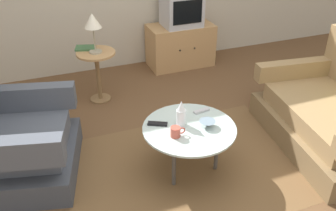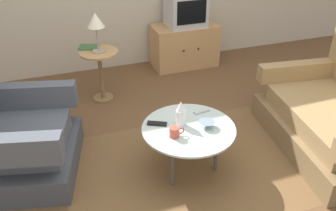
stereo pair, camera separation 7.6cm
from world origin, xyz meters
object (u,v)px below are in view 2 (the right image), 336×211
(tv_remote_silver, at_px, (202,111))
(table_lamp, at_px, (96,22))
(tv_remote_dark, at_px, (157,124))
(book, at_px, (89,47))
(side_table, at_px, (100,66))
(television, at_px, (186,10))
(vase, at_px, (181,114))
(armchair, at_px, (15,142))
(bowl, at_px, (207,124))
(mug, at_px, (175,132))
(coffee_table, at_px, (189,131))
(tv_stand, at_px, (184,45))

(tv_remote_silver, bearing_deg, table_lamp, -71.20)
(tv_remote_dark, distance_m, book, 1.59)
(side_table, relative_size, table_lamp, 1.38)
(television, bearing_deg, book, -161.89)
(table_lamp, bearing_deg, vase, -73.70)
(armchair, bearing_deg, television, 140.37)
(vase, relative_size, bowl, 1.67)
(mug, xyz_separation_m, tv_remote_dark, (-0.08, 0.22, -0.03))
(side_table, height_order, mug, side_table)
(coffee_table, height_order, tv_remote_dark, tv_remote_dark)
(vase, distance_m, tv_remote_dark, 0.23)
(side_table, xyz_separation_m, vase, (0.43, -1.48, 0.12))
(side_table, distance_m, book, 0.25)
(side_table, height_order, tv_remote_dark, side_table)
(side_table, distance_m, tv_remote_dark, 1.43)
(tv_stand, bearing_deg, television, -90.00)
(vase, distance_m, tv_remote_silver, 0.31)
(coffee_table, distance_m, mug, 0.19)
(coffee_table, bearing_deg, table_lamp, 107.41)
(vase, distance_m, bowl, 0.24)
(side_table, bearing_deg, armchair, -131.87)
(tv_remote_dark, bearing_deg, side_table, -53.10)
(armchair, relative_size, table_lamp, 2.60)
(vase, bearing_deg, tv_remote_silver, 26.35)
(television, relative_size, table_lamp, 1.13)
(tv_remote_silver, relative_size, book, 0.62)
(side_table, xyz_separation_m, tv_stand, (1.31, 0.62, -0.14))
(tv_stand, bearing_deg, armchair, -143.40)
(armchair, xyz_separation_m, tv_remote_dark, (1.19, -0.35, 0.15))
(armchair, relative_size, tv_remote_silver, 7.23)
(coffee_table, distance_m, side_table, 1.62)
(coffee_table, height_order, tv_stand, tv_stand)
(table_lamp, relative_size, vase, 1.92)
(armchair, xyz_separation_m, table_lamp, (0.95, 1.04, 0.65))
(vase, bearing_deg, table_lamp, 106.30)
(coffee_table, xyz_separation_m, book, (-0.57, 1.69, 0.22))
(vase, bearing_deg, coffee_table, -51.05)
(tv_stand, xyz_separation_m, tv_remote_dark, (-1.07, -2.03, 0.16))
(tv_remote_silver, bearing_deg, coffee_table, 34.26)
(armchair, distance_m, table_lamp, 1.55)
(table_lamp, height_order, mug, table_lamp)
(tv_stand, xyz_separation_m, table_lamp, (-1.31, -0.63, 0.67))
(side_table, relative_size, mug, 4.78)
(bowl, xyz_separation_m, tv_remote_dark, (-0.39, 0.18, -0.02))
(tv_remote_silver, bearing_deg, mug, 28.28)
(table_lamp, bearing_deg, television, 25.14)
(book, bearing_deg, tv_stand, 36.01)
(side_table, height_order, television, television)
(bowl, height_order, book, book)
(coffee_table, xyz_separation_m, mug, (-0.16, -0.08, 0.08))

